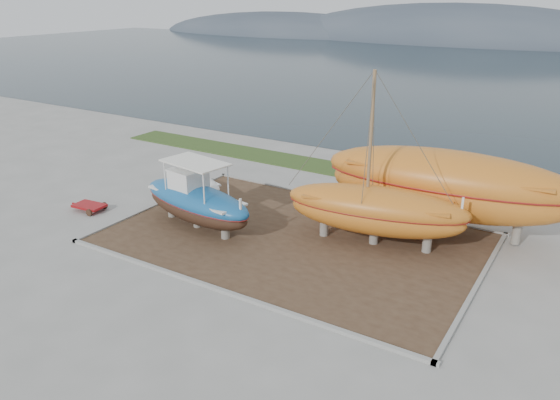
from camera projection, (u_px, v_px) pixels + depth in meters
The scene contains 10 objects.
ground at pixel (248, 271), 24.54m from camera, with size 140.00×140.00×0.00m, color gray.
dirt_patch at pixel (293, 238), 27.71m from camera, with size 18.00×12.00×0.06m, color #422D1E.
curb_frame at pixel (293, 237), 27.69m from camera, with size 18.60×12.60×0.15m, color gray, non-canonical shape.
grass_strip at pixel (379, 177), 36.83m from camera, with size 44.00×3.00×0.08m, color #284219.
sea at pixel (521, 76), 80.09m from camera, with size 260.00×100.00×0.04m, color #16252C, non-canonical shape.
blue_caique at pixel (196, 195), 28.38m from camera, with size 7.49×2.34×3.61m, color #175691, non-canonical shape.
white_dinghy at pixel (196, 187), 32.84m from camera, with size 4.58×1.72×1.38m, color silver, non-canonical shape.
orange_sailboat at pixel (379, 162), 25.61m from camera, with size 8.92×2.63×8.46m, color #BE681D, non-canonical shape.
orange_bare_hull at pixel (445, 192), 27.91m from camera, with size 12.66×3.80×4.15m, color #BE681D, non-canonical shape.
red_trailer at pixel (90, 208), 31.20m from camera, with size 2.65×1.32×0.38m, color #9F1215, non-canonical shape.
Camera 1 is at (12.66, -17.74, 11.82)m, focal length 35.00 mm.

